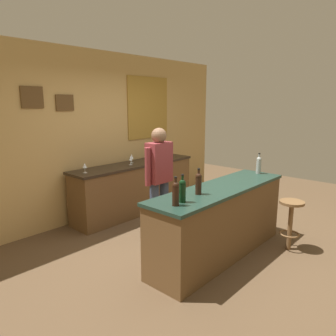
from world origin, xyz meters
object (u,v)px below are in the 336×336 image
at_px(wine_bottle_b, 182,190).
at_px(wine_glass_c, 132,157).
at_px(wine_glass_b, 130,159).
at_px(coffee_mug, 149,158).
at_px(wine_bottle_a, 176,193).
at_px(wine_bottle_d, 259,164).
at_px(wine_bottle_c, 199,183).
at_px(bartender, 159,177).
at_px(wine_glass_d, 162,153).
at_px(wine_glass_a, 85,166).
at_px(bar_stool, 291,217).

xyz_separation_m(wine_bottle_b, wine_glass_c, (1.19, 2.15, -0.05)).
bearing_deg(wine_glass_b, coffee_mug, 6.25).
relative_size(wine_bottle_a, wine_glass_b, 1.97).
bearing_deg(wine_bottle_d, wine_bottle_c, 179.70).
bearing_deg(wine_glass_b, bartender, -111.24).
relative_size(wine_bottle_d, coffee_mug, 2.45).
bearing_deg(wine_glass_c, coffee_mug, -9.95).
bearing_deg(wine_bottle_a, bartender, 51.56).
distance_m(bartender, wine_glass_c, 1.33).
relative_size(wine_glass_b, wine_glass_d, 1.00).
relative_size(wine_bottle_b, wine_glass_a, 1.97).
relative_size(bartender, wine_glass_c, 10.45).
bearing_deg(bartender, wine_bottle_a, -128.44).
bearing_deg(wine_glass_b, wine_glass_c, 42.91).
bearing_deg(wine_bottle_b, bar_stool, -20.04).
distance_m(wine_bottle_a, wine_glass_c, 2.54).
xyz_separation_m(bar_stool, wine_bottle_c, (-1.22, 0.63, 0.60)).
height_order(bartender, wine_glass_c, bartender).
distance_m(wine_glass_a, coffee_mug, 1.40).
distance_m(wine_bottle_b, wine_bottle_c, 0.36).
bearing_deg(wine_bottle_c, wine_bottle_a, -171.62).
distance_m(wine_glass_c, wine_glass_d, 0.71).
bearing_deg(wine_glass_d, wine_bottle_a, -134.04).
bearing_deg(bartender, wine_bottle_b, -123.88).
height_order(wine_bottle_a, wine_glass_b, wine_bottle_a).
distance_m(wine_glass_b, wine_glass_c, 0.18).
height_order(bar_stool, wine_glass_a, wine_glass_a).
relative_size(bar_stool, wine_glass_b, 4.39).
height_order(wine_bottle_d, wine_glass_d, wine_bottle_d).
bearing_deg(wine_bottle_c, wine_glass_c, 68.34).
bearing_deg(wine_glass_c, wine_bottle_c, -111.66).
relative_size(wine_bottle_c, coffee_mug, 2.45).
relative_size(wine_bottle_a, wine_glass_a, 1.97).
relative_size(wine_bottle_c, wine_glass_b, 1.97).
bearing_deg(wine_bottle_d, bar_stool, -111.96).
bearing_deg(wine_bottle_d, wine_glass_b, 111.28).
height_order(bar_stool, wine_glass_c, wine_glass_c).
relative_size(wine_glass_c, wine_glass_d, 1.00).
bearing_deg(wine_glass_a, wine_bottle_c, -84.74).
height_order(bar_stool, wine_bottle_d, wine_bottle_d).
distance_m(wine_bottle_d, wine_glass_d, 2.04).
xyz_separation_m(wine_glass_b, coffee_mug, (0.51, 0.06, -0.06)).
relative_size(wine_glass_c, coffee_mug, 1.24).
xyz_separation_m(wine_bottle_d, wine_glass_d, (0.07, 2.03, -0.05)).
distance_m(wine_glass_a, wine_glass_d, 1.73).
bearing_deg(coffee_mug, wine_bottle_a, -128.88).
bearing_deg(wine_glass_a, wine_bottle_a, -98.13).
xyz_separation_m(wine_bottle_c, wine_glass_d, (1.54, 2.03, -0.05)).
bearing_deg(wine_bottle_d, wine_glass_a, 129.34).
distance_m(bar_stool, wine_bottle_a, 1.89).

